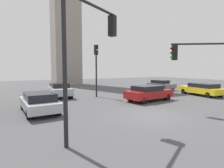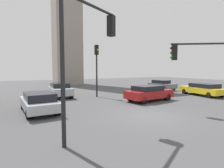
% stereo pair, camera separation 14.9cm
% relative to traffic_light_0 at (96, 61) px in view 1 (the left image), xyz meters
% --- Properties ---
extents(ground_plane, '(85.28, 85.28, 0.00)m').
position_rel_traffic_light_0_xyz_m(ground_plane, '(-0.27, -8.66, -3.73)').
color(ground_plane, '#4C4C4F').
extents(traffic_light_0, '(0.38, 0.49, 5.36)m').
position_rel_traffic_light_0_xyz_m(traffic_light_0, '(0.00, 0.00, 0.00)').
color(traffic_light_0, black).
rests_on(traffic_light_0, ground_plane).
extents(traffic_light_1, '(3.15, 1.81, 5.85)m').
position_rel_traffic_light_0_xyz_m(traffic_light_1, '(-4.70, -9.89, 0.41)').
color(traffic_light_1, black).
rests_on(traffic_light_1, ground_plane).
extents(traffic_light_2, '(3.45, 2.43, 4.91)m').
position_rel_traffic_light_0_xyz_m(traffic_light_2, '(3.37, -9.58, -0.26)').
color(traffic_light_2, black).
rests_on(traffic_light_2, ground_plane).
extents(car_0, '(1.99, 4.10, 1.46)m').
position_rel_traffic_light_0_xyz_m(car_0, '(-3.41, 1.65, -2.95)').
color(car_0, '#ADB2B7').
rests_on(car_0, ground_plane).
extents(car_1, '(2.61, 4.99, 1.34)m').
position_rel_traffic_light_0_xyz_m(car_1, '(10.59, -4.72, -3.01)').
color(car_1, yellow).
rests_on(car_1, ground_plane).
extents(car_2, '(4.69, 2.41, 1.41)m').
position_rel_traffic_light_0_xyz_m(car_2, '(3.13, -4.54, -2.97)').
color(car_2, maroon).
rests_on(car_2, ground_plane).
extents(car_3, '(2.18, 4.61, 1.34)m').
position_rel_traffic_light_0_xyz_m(car_3, '(-6.15, -4.36, -3.02)').
color(car_3, '#ADB2B7').
rests_on(car_3, ground_plane).
extents(car_4, '(1.85, 4.06, 1.36)m').
position_rel_traffic_light_0_xyz_m(car_4, '(10.68, 1.62, -3.00)').
color(car_4, slate).
rests_on(car_4, ground_plane).
extents(skyline_tower, '(4.74, 4.74, 30.07)m').
position_rel_traffic_light_0_xyz_m(skyline_tower, '(1.50, 17.18, 11.31)').
color(skyline_tower, gray).
rests_on(skyline_tower, ground_plane).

